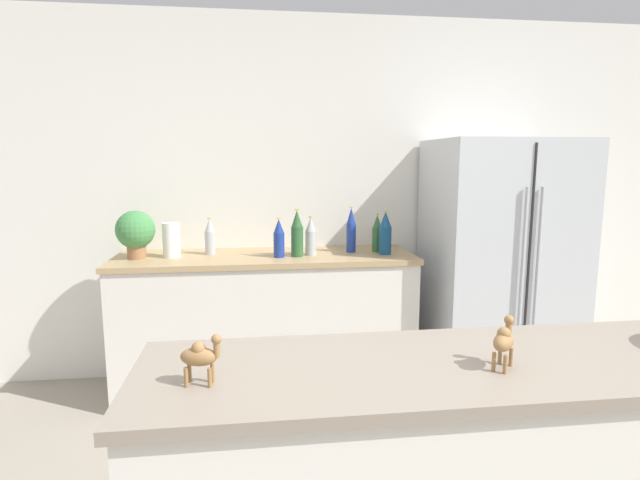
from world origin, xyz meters
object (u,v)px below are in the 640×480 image
(back_bottle_3, at_px, (377,234))
(back_bottle_5, at_px, (297,234))
(refrigerator, at_px, (499,264))
(paper_towel_roll, at_px, (171,240))
(back_bottle_2, at_px, (385,233))
(back_bottle_0, at_px, (279,239))
(back_bottle_4, at_px, (311,237))
(camel_figurine_second, at_px, (504,340))
(back_bottle_1, at_px, (210,237))
(camel_figurine, at_px, (200,355))
(potted_plant, at_px, (135,231))
(back_bottle_6, at_px, (351,230))

(back_bottle_3, relative_size, back_bottle_5, 0.85)
(refrigerator, xyz_separation_m, paper_towel_roll, (-2.21, 0.08, 0.20))
(back_bottle_2, bearing_deg, back_bottle_0, -178.91)
(back_bottle_4, bearing_deg, back_bottle_5, -160.63)
(refrigerator, height_order, camel_figurine_second, refrigerator)
(back_bottle_1, height_order, back_bottle_2, back_bottle_2)
(back_bottle_1, bearing_deg, refrigerator, -4.46)
(back_bottle_1, bearing_deg, back_bottle_0, -19.89)
(camel_figurine, bearing_deg, back_bottle_2, 62.76)
(back_bottle_2, xyz_separation_m, camel_figurine, (-1.00, -1.94, -0.02))
(back_bottle_0, relative_size, back_bottle_5, 0.83)
(back_bottle_3, relative_size, camel_figurine, 1.91)
(back_bottle_0, bearing_deg, back_bottle_1, 160.11)
(refrigerator, height_order, back_bottle_4, refrigerator)
(potted_plant, xyz_separation_m, back_bottle_5, (1.02, -0.05, -0.03))
(potted_plant, bearing_deg, back_bottle_2, -2.01)
(back_bottle_1, bearing_deg, back_bottle_5, -14.55)
(back_bottle_3, height_order, back_bottle_6, back_bottle_6)
(back_bottle_4, bearing_deg, back_bottle_2, -3.97)
(refrigerator, relative_size, back_bottle_3, 6.42)
(back_bottle_2, xyz_separation_m, back_bottle_3, (-0.03, 0.10, -0.02))
(paper_towel_roll, height_order, camel_figurine_second, paper_towel_roll)
(back_bottle_2, relative_size, camel_figurine, 2.13)
(back_bottle_4, bearing_deg, refrigerator, -1.68)
(paper_towel_roll, xyz_separation_m, back_bottle_2, (1.39, -0.07, 0.03))
(back_bottle_0, xyz_separation_m, back_bottle_1, (-0.45, 0.16, -0.00))
(back_bottle_6, bearing_deg, back_bottle_3, -1.84)
(back_bottle_1, distance_m, back_bottle_2, 1.17)
(back_bottle_1, relative_size, back_bottle_5, 0.79)
(refrigerator, xyz_separation_m, back_bottle_5, (-1.40, 0.01, 0.23))
(back_bottle_6, bearing_deg, back_bottle_5, -164.19)
(back_bottle_5, height_order, camel_figurine_second, back_bottle_5)
(back_bottle_1, relative_size, back_bottle_2, 0.84)
(refrigerator, height_order, camel_figurine, refrigerator)
(potted_plant, distance_m, back_bottle_1, 0.47)
(back_bottle_1, distance_m, camel_figurine, 2.10)
(back_bottle_3, bearing_deg, potted_plant, -178.31)
(back_bottle_0, height_order, back_bottle_4, back_bottle_4)
(potted_plant, height_order, back_bottle_5, back_bottle_5)
(paper_towel_roll, distance_m, back_bottle_3, 1.36)
(back_bottle_2, bearing_deg, back_bottle_6, 152.65)
(back_bottle_0, distance_m, back_bottle_5, 0.12)
(back_bottle_6, bearing_deg, back_bottle_0, -166.18)
(paper_towel_roll, relative_size, back_bottle_3, 0.85)
(potted_plant, height_order, back_bottle_1, potted_plant)
(back_bottle_2, distance_m, back_bottle_6, 0.24)
(back_bottle_2, distance_m, camel_figurine, 2.18)
(back_bottle_1, relative_size, back_bottle_3, 0.94)
(back_bottle_1, height_order, camel_figurine_second, back_bottle_1)
(paper_towel_roll, xyz_separation_m, back_bottle_4, (0.90, -0.04, 0.01))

